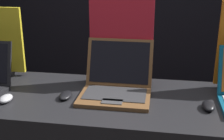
{
  "coord_description": "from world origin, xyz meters",
  "views": [
    {
      "loc": [
        0.23,
        -1.14,
        1.6
      ],
      "look_at": [
        -0.0,
        0.31,
        1.09
      ],
      "focal_mm": 50.0,
      "sensor_mm": 36.0,
      "label": 1
    }
  ],
  "objects_px": {
    "mouse_front": "(6,99)",
    "promo_stand_middle": "(121,39)",
    "mouse_middle": "(66,95)",
    "mouse_back": "(208,106)",
    "laptop_middle": "(117,83)"
  },
  "relations": [
    {
      "from": "mouse_front",
      "to": "promo_stand_middle",
      "type": "xyz_separation_m",
      "value": [
        0.53,
        0.35,
        0.24
      ]
    },
    {
      "from": "mouse_middle",
      "to": "mouse_back",
      "type": "height_order",
      "value": "mouse_back"
    },
    {
      "from": "laptop_middle",
      "to": "promo_stand_middle",
      "type": "height_order",
      "value": "promo_stand_middle"
    },
    {
      "from": "mouse_middle",
      "to": "laptop_middle",
      "type": "bearing_deg",
      "value": 20.53
    },
    {
      "from": "mouse_back",
      "to": "promo_stand_middle",
      "type": "bearing_deg",
      "value": 148.75
    },
    {
      "from": "laptop_middle",
      "to": "mouse_front",
      "type": "bearing_deg",
      "value": -160.72
    },
    {
      "from": "promo_stand_middle",
      "to": "mouse_middle",
      "type": "bearing_deg",
      "value": -133.54
    },
    {
      "from": "mouse_front",
      "to": "mouse_back",
      "type": "relative_size",
      "value": 0.86
    },
    {
      "from": "laptop_middle",
      "to": "promo_stand_middle",
      "type": "xyz_separation_m",
      "value": [
        0.0,
        0.17,
        0.2
      ]
    },
    {
      "from": "laptop_middle",
      "to": "mouse_middle",
      "type": "relative_size",
      "value": 3.25
    },
    {
      "from": "mouse_middle",
      "to": "mouse_back",
      "type": "bearing_deg",
      "value": -1.12
    },
    {
      "from": "mouse_front",
      "to": "mouse_back",
      "type": "bearing_deg",
      "value": 4.53
    },
    {
      "from": "mouse_front",
      "to": "mouse_middle",
      "type": "relative_size",
      "value": 0.83
    },
    {
      "from": "mouse_front",
      "to": "promo_stand_middle",
      "type": "height_order",
      "value": "promo_stand_middle"
    },
    {
      "from": "promo_stand_middle",
      "to": "mouse_front",
      "type": "bearing_deg",
      "value": -146.21
    }
  ]
}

